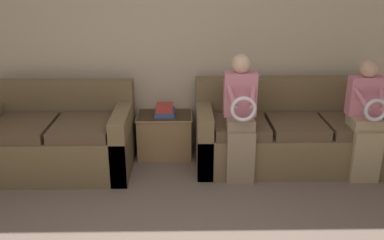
% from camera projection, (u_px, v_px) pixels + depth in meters
% --- Properties ---
extents(wall_back, '(7.63, 0.06, 2.55)m').
position_uv_depth(wall_back, '(174.00, 39.00, 4.73)').
color(wall_back, beige).
rests_on(wall_back, ground_plane).
extents(couch_main, '(2.08, 0.85, 0.88)m').
position_uv_depth(couch_main, '(292.00, 135.00, 4.62)').
color(couch_main, brown).
rests_on(couch_main, ground_plane).
extents(couch_side, '(1.54, 0.92, 0.87)m').
position_uv_depth(couch_side, '(58.00, 139.00, 4.49)').
color(couch_side, brown).
rests_on(couch_side, ground_plane).
extents(child_left_seated, '(0.32, 0.38, 1.25)m').
position_uv_depth(child_left_seated, '(241.00, 113.00, 4.16)').
color(child_left_seated, gray).
rests_on(child_left_seated, ground_plane).
extents(child_right_seated, '(0.34, 0.38, 1.20)m').
position_uv_depth(child_right_seated, '(366.00, 116.00, 4.19)').
color(child_right_seated, tan).
rests_on(child_right_seated, ground_plane).
extents(side_shelf, '(0.61, 0.44, 0.48)m').
position_uv_depth(side_shelf, '(165.00, 134.00, 4.82)').
color(side_shelf, '#9E7A51').
rests_on(side_shelf, ground_plane).
extents(book_stack, '(0.22, 0.27, 0.11)m').
position_uv_depth(book_stack, '(165.00, 110.00, 4.73)').
color(book_stack, '#33569E').
rests_on(book_stack, side_shelf).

